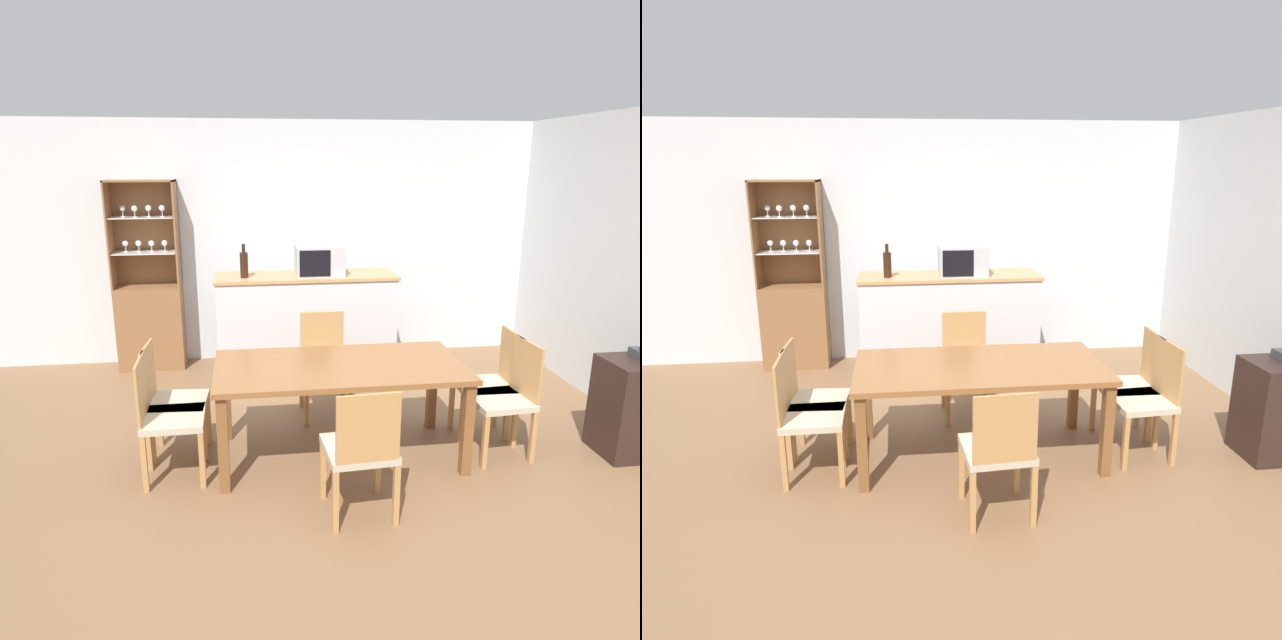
{
  "view_description": "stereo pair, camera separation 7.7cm",
  "coord_description": "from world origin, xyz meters",
  "views": [
    {
      "loc": [
        -0.61,
        -3.56,
        2.13
      ],
      "look_at": [
        0.01,
        1.09,
        0.82
      ],
      "focal_mm": 32.0,
      "sensor_mm": 36.0,
      "label": 1
    },
    {
      "loc": [
        -0.53,
        -3.57,
        2.13
      ],
      "look_at": [
        0.01,
        1.09,
        0.82
      ],
      "focal_mm": 32.0,
      "sensor_mm": 36.0,
      "label": 2
    }
  ],
  "objects": [
    {
      "name": "dining_table",
      "position": [
        0.04,
        0.24,
        0.64
      ],
      "size": [
        1.79,
        0.88,
        0.72
      ],
      "color": "brown",
      "rests_on": "ground_plane"
    },
    {
      "name": "dining_chair_side_right_far",
      "position": [
        1.26,
        0.38,
        0.45
      ],
      "size": [
        0.42,
        0.42,
        0.87
      ],
      "rotation": [
        0.0,
        0.0,
        1.55
      ],
      "color": "#C1B299",
      "rests_on": "ground_plane"
    },
    {
      "name": "microwave",
      "position": [
        0.11,
        1.9,
        1.2
      ],
      "size": [
        0.46,
        0.37,
        0.29
      ],
      "color": "#B7BABF",
      "rests_on": "kitchen_counter"
    },
    {
      "name": "dining_chair_side_left_far",
      "position": [
        -1.17,
        0.38,
        0.45
      ],
      "size": [
        0.44,
        0.44,
        0.87
      ],
      "rotation": [
        0.0,
        0.0,
        -1.64
      ],
      "color": "#C1B299",
      "rests_on": "ground_plane"
    },
    {
      "name": "kitchen_counter",
      "position": [
        -0.02,
        1.93,
        0.53
      ],
      "size": [
        1.78,
        0.56,
        1.06
      ],
      "color": "silver",
      "rests_on": "ground_plane"
    },
    {
      "name": "wall_back",
      "position": [
        0.0,
        2.63,
        1.27
      ],
      "size": [
        6.8,
        0.06,
        2.55
      ],
      "color": "silver",
      "rests_on": "ground_plane"
    },
    {
      "name": "dining_chair_side_right_near",
      "position": [
        1.26,
        0.12,
        0.45
      ],
      "size": [
        0.44,
        0.44,
        0.87
      ],
      "rotation": [
        0.0,
        0.0,
        1.63
      ],
      "color": "#C1B299",
      "rests_on": "ground_plane"
    },
    {
      "name": "dining_chair_head_near",
      "position": [
        0.04,
        -0.52,
        0.45
      ],
      "size": [
        0.44,
        0.44,
        0.87
      ],
      "rotation": [
        0.0,
        0.0,
        0.06
      ],
      "color": "#C1B299",
      "rests_on": "ground_plane"
    },
    {
      "name": "side_cabinet",
      "position": [
        2.26,
        0.0,
        0.37
      ],
      "size": [
        0.57,
        0.41,
        0.73
      ],
      "color": "black",
      "rests_on": "ground_plane"
    },
    {
      "name": "dining_chair_head_far",
      "position": [
        0.04,
        1.01,
        0.45
      ],
      "size": [
        0.42,
        0.42,
        0.87
      ],
      "rotation": [
        0.0,
        0.0,
        3.16
      ],
      "color": "#C1B299",
      "rests_on": "ground_plane"
    },
    {
      "name": "display_cabinet",
      "position": [
        -1.61,
        2.43,
        0.59
      ],
      "size": [
        0.67,
        0.35,
        1.95
      ],
      "color": "brown",
      "rests_on": "ground_plane"
    },
    {
      "name": "wine_bottle",
      "position": [
        -0.62,
        1.86,
        1.18
      ],
      "size": [
        0.08,
        0.08,
        0.32
      ],
      "color": "black",
      "rests_on": "kitchen_counter"
    },
    {
      "name": "ground_plane",
      "position": [
        0.0,
        0.0,
        0.0
      ],
      "size": [
        18.0,
        18.0,
        0.0
      ],
      "primitive_type": "plane",
      "color": "brown"
    },
    {
      "name": "dining_chair_side_left_near",
      "position": [
        -1.17,
        0.11,
        0.45
      ],
      "size": [
        0.42,
        0.42,
        0.87
      ],
      "rotation": [
        0.0,
        0.0,
        -1.56
      ],
      "color": "#C1B299",
      "rests_on": "ground_plane"
    }
  ]
}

